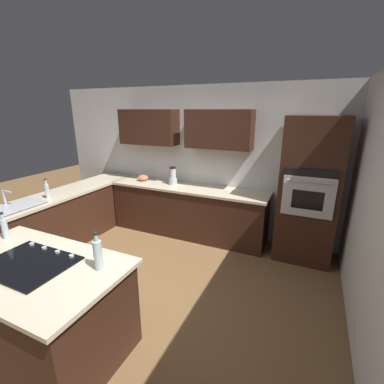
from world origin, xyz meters
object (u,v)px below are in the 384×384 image
object	(u,v)px
blender	(173,177)
oil_bottle	(5,228)
wall_oven	(309,191)
dish_soap_bottle	(47,190)
sink_unit	(15,206)
second_bottle	(98,254)
cooktop	(29,263)
mixing_bowl	(143,178)

from	to	relation	value
blender	oil_bottle	distance (m)	2.66
wall_oven	blender	xyz separation A→B (m)	(2.25, -0.04, -0.03)
wall_oven	dish_soap_bottle	size ratio (longest dim) A/B	6.97
dish_soap_bottle	blender	bearing A→B (deg)	-132.73
sink_unit	wall_oven	bearing A→B (deg)	-152.35
wall_oven	second_bottle	size ratio (longest dim) A/B	6.25
dish_soap_bottle	oil_bottle	xyz separation A→B (m)	(-0.78, 1.11, -0.01)
wall_oven	sink_unit	xyz separation A→B (m)	(3.68, 1.93, -0.14)
blender	dish_soap_bottle	distance (m)	2.02
dish_soap_bottle	cooktop	bearing A→B (deg)	137.35
cooktop	second_bottle	size ratio (longest dim) A/B	2.24
wall_oven	cooktop	xyz separation A→B (m)	(2.16, 2.79, -0.16)
cooktop	dish_soap_bottle	bearing A→B (deg)	-42.65
oil_bottle	second_bottle	size ratio (longest dim) A/B	0.86
cooktop	mixing_bowl	xyz separation A→B (m)	(0.74, -2.82, 0.05)
mixing_bowl	dish_soap_bottle	bearing A→B (deg)	64.11
oil_bottle	mixing_bowl	bearing A→B (deg)	-88.60
cooktop	second_bottle	bearing A→B (deg)	-162.16
mixing_bowl	dish_soap_bottle	xyz separation A→B (m)	(0.72, 1.48, 0.07)
wall_oven	cooktop	bearing A→B (deg)	52.17
mixing_bowl	sink_unit	bearing A→B (deg)	68.37
cooktop	mixing_bowl	size ratio (longest dim) A/B	3.78
mixing_bowl	oil_bottle	bearing A→B (deg)	91.40
blender	mixing_bowl	world-z (taller)	blender
sink_unit	cooktop	size ratio (longest dim) A/B	0.92
wall_oven	oil_bottle	size ratio (longest dim) A/B	7.26
blender	mixing_bowl	bearing A→B (deg)	0.00
wall_oven	oil_bottle	world-z (taller)	wall_oven
wall_oven	second_bottle	bearing A→B (deg)	59.20
dish_soap_bottle	second_bottle	size ratio (longest dim) A/B	0.90
mixing_bowl	oil_bottle	world-z (taller)	oil_bottle
sink_unit	blender	world-z (taller)	blender
sink_unit	dish_soap_bottle	distance (m)	0.49
oil_bottle	dish_soap_bottle	bearing A→B (deg)	-54.82
wall_oven	mixing_bowl	world-z (taller)	wall_oven
wall_oven	sink_unit	world-z (taller)	wall_oven
oil_bottle	sink_unit	bearing A→B (deg)	-36.87
dish_soap_bottle	second_bottle	xyz separation A→B (m)	(-2.08, 1.14, 0.02)
cooktop	oil_bottle	distance (m)	0.72
wall_oven	dish_soap_bottle	bearing A→B (deg)	21.79
cooktop	blender	size ratio (longest dim) A/B	2.37
sink_unit	mixing_bowl	world-z (taller)	sink_unit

